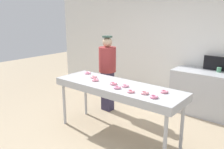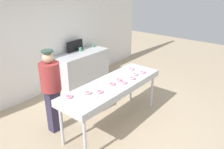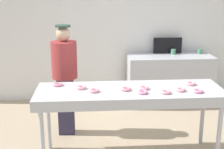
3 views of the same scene
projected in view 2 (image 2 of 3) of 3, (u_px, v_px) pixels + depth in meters
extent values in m
plane|color=tan|center=(113.00, 124.00, 4.76)|extent=(16.00, 16.00, 0.00)
cube|color=white|center=(38.00, 34.00, 5.51)|extent=(8.00, 0.12, 3.15)
cube|color=#B7BABF|center=(113.00, 86.00, 4.41)|extent=(2.35, 0.75, 0.13)
cube|color=slate|center=(113.00, 85.00, 4.40)|extent=(2.00, 0.52, 0.08)
cylinder|color=#B7BABF|center=(85.00, 140.00, 3.66)|extent=(0.06, 0.06, 0.82)
cylinder|color=#B7BABF|center=(152.00, 92.00, 5.20)|extent=(0.06, 0.06, 0.82)
cylinder|color=#B7BABF|center=(62.00, 126.00, 4.00)|extent=(0.06, 0.06, 0.82)
cylinder|color=#B7BABF|center=(131.00, 85.00, 5.54)|extent=(0.06, 0.06, 0.82)
torus|color=pink|center=(100.00, 92.00, 4.02)|extent=(0.17, 0.17, 0.04)
torus|color=pink|center=(88.00, 93.00, 3.98)|extent=(0.18, 0.18, 0.04)
torus|color=pink|center=(112.00, 84.00, 4.32)|extent=(0.14, 0.14, 0.04)
torus|color=pink|center=(143.00, 72.00, 4.85)|extent=(0.16, 0.16, 0.04)
torus|color=pink|center=(135.00, 74.00, 4.75)|extent=(0.16, 0.16, 0.04)
torus|color=pink|center=(119.00, 79.00, 4.50)|extent=(0.18, 0.18, 0.04)
torus|color=pink|center=(69.00, 96.00, 3.85)|extent=(0.17, 0.17, 0.04)
torus|color=pink|center=(133.00, 78.00, 4.56)|extent=(0.17, 0.17, 0.04)
torus|color=pink|center=(124.00, 82.00, 4.38)|extent=(0.13, 0.13, 0.04)
torus|color=pink|center=(131.00, 69.00, 5.03)|extent=(0.17, 0.17, 0.04)
cube|color=#2F2A46|center=(54.00, 110.00, 4.41)|extent=(0.24, 0.18, 0.89)
cylinder|color=#993333|center=(50.00, 77.00, 4.13)|extent=(0.37, 0.37, 0.54)
sphere|color=tan|center=(48.00, 58.00, 3.99)|extent=(0.21, 0.21, 0.21)
cylinder|color=#2C4439|center=(47.00, 51.00, 3.94)|extent=(0.22, 0.22, 0.03)
cube|color=#B7BABF|center=(83.00, 69.00, 6.40)|extent=(1.58, 0.62, 0.94)
cylinder|color=#4C8C66|center=(93.00, 45.00, 6.72)|extent=(0.09, 0.09, 0.10)
cylinder|color=#4C8C66|center=(80.00, 49.00, 6.34)|extent=(0.09, 0.09, 0.10)
cube|color=black|center=(75.00, 46.00, 6.31)|extent=(0.55, 0.04, 0.30)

